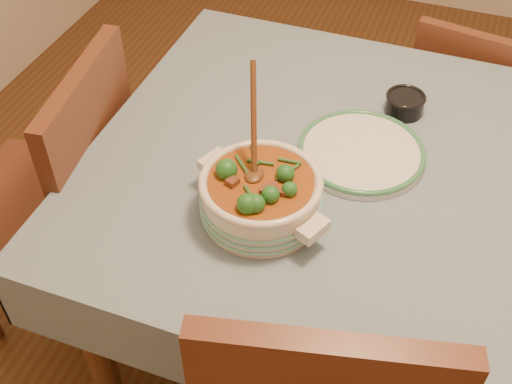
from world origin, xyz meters
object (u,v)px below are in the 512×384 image
Objects in this scene: white_plate at (361,152)px; chair_far at (467,116)px; dining_table at (449,220)px; condiment_bowl at (405,103)px; stew_casserole at (261,193)px; chair_left at (67,192)px.

chair_far reaches higher than white_plate.
condiment_bowl reaches higher than dining_table.
stew_casserole reaches higher than dining_table.
white_plate is 0.36× the size of chair_left.
condiment_bowl is at bearing 73.04° from white_plate.
chair_left is (-0.98, -0.80, 0.07)m from chair_far.
condiment_bowl is 0.11× the size of chair_left.
stew_casserole is at bearing -121.73° from white_plate.
white_plate is at bearing 58.27° from stew_casserole.
condiment_bowl reaches higher than chair_far.
white_plate is at bearing 80.31° from chair_far.
dining_table is 0.25m from white_plate.
dining_table is at bearing -10.49° from white_plate.
chair_left reaches higher than white_plate.
chair_left is at bearing -156.65° from condiment_bowl.
dining_table is 2.09× the size of chair_far.
dining_table is at bearing 88.62° from chair_left.
chair_left is at bearing 170.20° from stew_casserole.
stew_casserole is at bearing 76.66° from chair_far.
chair_left is (-0.81, -0.35, -0.26)m from condiment_bowl.
dining_table is 0.32m from condiment_bowl.
condiment_bowl is 0.58m from chair_far.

